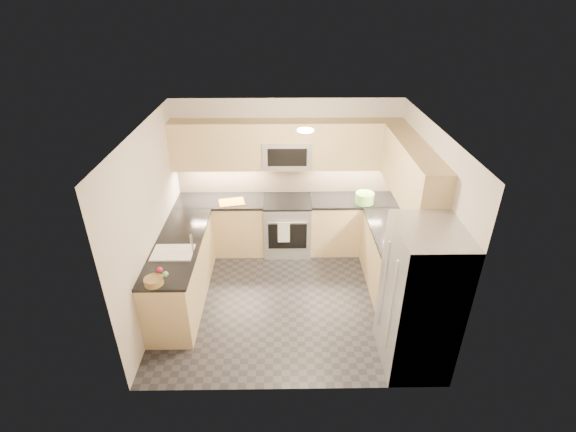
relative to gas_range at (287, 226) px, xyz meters
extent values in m
cube|color=black|center=(0.00, -1.28, -0.46)|extent=(3.60, 3.20, 0.00)
cube|color=beige|center=(0.00, -1.28, 2.04)|extent=(3.60, 3.20, 0.02)
cube|color=beige|center=(0.00, 0.32, 0.79)|extent=(3.60, 0.02, 2.50)
cube|color=beige|center=(0.00, -2.88, 0.79)|extent=(3.60, 0.02, 2.50)
cube|color=beige|center=(-1.80, -1.28, 0.79)|extent=(0.02, 3.20, 2.50)
cube|color=beige|center=(1.80, -1.28, 0.79)|extent=(0.02, 3.20, 2.50)
cube|color=tan|center=(-1.09, 0.02, -0.01)|extent=(1.42, 0.60, 0.90)
cube|color=tan|center=(1.09, 0.02, -0.01)|extent=(1.42, 0.60, 0.90)
cube|color=tan|center=(1.50, -1.12, -0.01)|extent=(0.60, 1.70, 0.90)
cube|color=tan|center=(-1.50, -1.28, -0.01)|extent=(0.60, 2.00, 0.90)
cube|color=black|center=(-1.09, 0.02, 0.47)|extent=(1.42, 0.63, 0.04)
cube|color=black|center=(1.09, 0.02, 0.47)|extent=(1.42, 0.63, 0.04)
cube|color=black|center=(1.50, -1.12, 0.47)|extent=(0.63, 1.70, 0.04)
cube|color=black|center=(-1.50, -1.28, 0.47)|extent=(0.63, 2.00, 0.04)
cube|color=tan|center=(0.00, 0.15, 1.37)|extent=(3.60, 0.35, 0.75)
cube|color=tan|center=(1.62, -1.00, 1.37)|extent=(0.35, 1.95, 0.75)
cube|color=tan|center=(0.00, 0.32, 0.74)|extent=(3.60, 0.01, 0.51)
cube|color=tan|center=(1.80, -0.82, 0.74)|extent=(0.01, 2.30, 0.51)
cube|color=#ADB1B6|center=(0.00, 0.00, 0.00)|extent=(0.76, 0.65, 0.91)
cube|color=black|center=(0.00, 0.00, 0.46)|extent=(0.76, 0.65, 0.03)
cube|color=black|center=(0.00, -0.33, -0.01)|extent=(0.62, 0.02, 0.45)
cylinder|color=#B2B5BA|center=(0.00, -0.35, 0.26)|extent=(0.60, 0.02, 0.02)
cube|color=#ACAEB5|center=(0.00, 0.12, 1.24)|extent=(0.76, 0.40, 0.40)
cube|color=black|center=(0.00, -0.08, 1.24)|extent=(0.60, 0.01, 0.28)
cube|color=#A6A7AE|center=(1.45, -2.43, 0.45)|extent=(0.70, 0.90, 1.80)
cylinder|color=#B2B5BA|center=(1.08, -2.61, 0.49)|extent=(0.02, 0.02, 1.20)
cylinder|color=#B2B5BA|center=(1.08, -2.25, 0.49)|extent=(0.02, 0.02, 1.20)
cube|color=white|center=(-1.50, -1.53, 0.42)|extent=(0.52, 0.38, 0.16)
cylinder|color=silver|center=(-1.24, -1.53, 0.62)|extent=(0.03, 0.03, 0.28)
cylinder|color=#6FBC50|center=(1.23, -0.11, 0.57)|extent=(0.34, 0.34, 0.17)
cube|color=orange|center=(-0.89, -0.07, 0.49)|extent=(0.45, 0.35, 0.01)
cylinder|color=olive|center=(-1.57, -2.17, 0.53)|extent=(0.29, 0.29, 0.08)
sphere|color=#B11433|center=(-1.52, -2.05, 0.60)|extent=(0.07, 0.07, 0.07)
sphere|color=#65AF4B|center=(-1.43, -2.13, 0.60)|extent=(0.07, 0.07, 0.07)
cube|color=white|center=(-0.06, -0.37, 0.10)|extent=(0.19, 0.02, 0.36)
camera|label=1|loc=(-0.07, -6.05, 3.49)|focal=26.00mm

